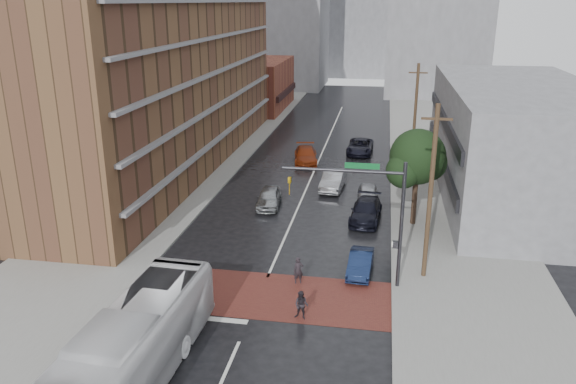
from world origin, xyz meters
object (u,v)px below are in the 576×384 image
(car_travel_a, at_px, (269,198))
(car_travel_b, at_px, (333,180))
(suv_travel, at_px, (360,146))
(car_parked_near, at_px, (360,263))
(transit_bus, at_px, (131,351))
(car_travel_c, at_px, (306,155))
(pedestrian_b, at_px, (301,305))
(pedestrian_a, at_px, (298,271))
(car_parked_far, at_px, (368,195))
(car_parked_mid, at_px, (366,211))

(car_travel_a, xyz_separation_m, car_travel_b, (4.46, 5.02, 0.06))
(suv_travel, xyz_separation_m, car_parked_near, (1.31, -27.09, -0.13))
(transit_bus, bearing_deg, car_travel_c, 88.62)
(pedestrian_b, xyz_separation_m, car_parked_near, (2.65, 5.50, -0.13))
(pedestrian_b, distance_m, car_travel_a, 16.22)
(car_parked_near, bearing_deg, car_travel_a, 129.59)
(pedestrian_a, distance_m, car_travel_a, 12.53)
(car_travel_c, height_order, car_parked_far, car_travel_c)
(pedestrian_b, distance_m, car_travel_c, 28.37)
(car_travel_a, distance_m, car_parked_near, 12.46)
(pedestrian_b, relative_size, car_travel_b, 0.31)
(car_parked_mid, bearing_deg, car_travel_c, 118.40)
(car_travel_b, relative_size, car_travel_c, 0.90)
(car_travel_c, relative_size, suv_travel, 0.98)
(suv_travel, relative_size, car_parked_mid, 1.08)
(suv_travel, relative_size, car_parked_near, 1.44)
(car_travel_a, height_order, suv_travel, suv_travel)
(suv_travel, bearing_deg, car_parked_far, -82.85)
(pedestrian_a, bearing_deg, suv_travel, 63.23)
(car_travel_a, bearing_deg, suv_travel, 66.21)
(pedestrian_b, bearing_deg, pedestrian_a, 112.09)
(car_travel_a, relative_size, car_parked_far, 1.04)
(pedestrian_a, height_order, car_parked_near, pedestrian_a)
(car_travel_c, bearing_deg, suv_travel, 32.31)
(pedestrian_b, height_order, car_travel_c, car_travel_c)
(car_parked_near, bearing_deg, car_travel_b, 104.16)
(pedestrian_b, height_order, car_parked_far, pedestrian_b)
(car_travel_b, relative_size, suv_travel, 0.89)
(pedestrian_a, distance_m, suv_travel, 29.01)
(car_travel_a, xyz_separation_m, car_parked_near, (7.44, -9.99, -0.11))
(pedestrian_a, xyz_separation_m, suv_travel, (2.05, 28.94, -0.03))
(car_travel_c, height_order, suv_travel, car_travel_c)
(pedestrian_a, height_order, car_parked_mid, pedestrian_a)
(car_travel_b, bearing_deg, car_parked_mid, -61.68)
(car_parked_mid, bearing_deg, suv_travel, 98.37)
(car_travel_a, height_order, car_parked_mid, car_parked_mid)
(car_parked_far, bearing_deg, pedestrian_a, -105.06)
(transit_bus, bearing_deg, car_parked_far, 72.45)
(pedestrian_b, relative_size, car_parked_far, 0.37)
(pedestrian_a, bearing_deg, car_parked_near, 6.15)
(pedestrian_a, relative_size, car_parked_near, 0.41)
(transit_bus, height_order, car_travel_a, transit_bus)
(transit_bus, xyz_separation_m, pedestrian_b, (6.02, 6.29, -0.93))
(pedestrian_b, xyz_separation_m, car_travel_b, (-0.34, 20.52, 0.04))
(car_parked_near, bearing_deg, pedestrian_b, -112.79)
(car_travel_c, bearing_deg, transit_bus, -102.92)
(pedestrian_b, height_order, suv_travel, pedestrian_b)
(transit_bus, bearing_deg, pedestrian_b, 48.70)
(car_travel_c, xyz_separation_m, car_parked_far, (6.37, -10.59, -0.07))
(suv_travel, relative_size, car_parked_far, 1.32)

